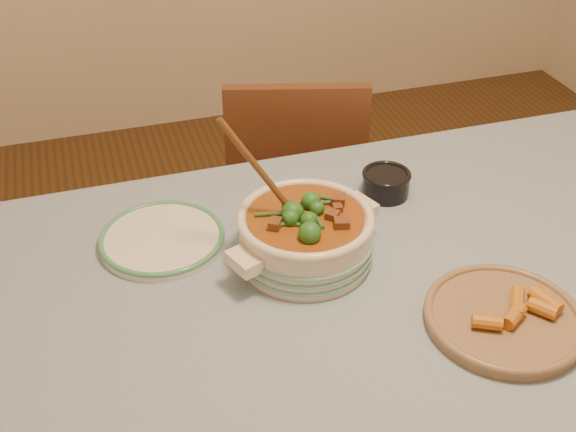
# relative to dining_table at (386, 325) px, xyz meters

# --- Properties ---
(dining_table) EXTENTS (1.68, 1.08, 0.76)m
(dining_table) POSITION_rel_dining_table_xyz_m (0.00, 0.00, 0.00)
(dining_table) COLOR brown
(dining_table) RESTS_ON floor
(stew_casserole) EXTENTS (0.34, 0.34, 0.32)m
(stew_casserole) POSITION_rel_dining_table_xyz_m (-0.13, 0.14, 0.16)
(stew_casserole) COLOR beige
(stew_casserole) RESTS_ON dining_table
(white_plate) EXTENTS (0.31, 0.31, 0.02)m
(white_plate) POSITION_rel_dining_table_xyz_m (-0.39, 0.28, 0.10)
(white_plate) COLOR silver
(white_plate) RESTS_ON dining_table
(condiment_bowl) EXTENTS (0.12, 0.12, 0.06)m
(condiment_bowl) POSITION_rel_dining_table_xyz_m (0.13, 0.31, 0.12)
(condiment_bowl) COLOR black
(condiment_bowl) RESTS_ON dining_table
(fried_plate) EXTENTS (0.29, 0.29, 0.05)m
(fried_plate) POSITION_rel_dining_table_xyz_m (0.16, -0.15, 0.11)
(fried_plate) COLOR #8E734E
(fried_plate) RESTS_ON dining_table
(chair_far) EXTENTS (0.49, 0.49, 0.85)m
(chair_far) POSITION_rel_dining_table_xyz_m (0.08, 0.83, -0.18)
(chair_far) COLOR #56321A
(chair_far) RESTS_ON floor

